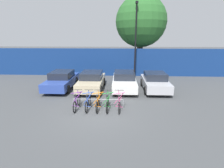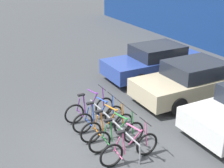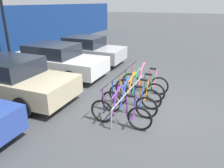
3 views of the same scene
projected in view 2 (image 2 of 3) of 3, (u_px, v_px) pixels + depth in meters
name	position (u px, v px, depth m)	size (l,w,h in m)	color
ground_plane	(93.00, 144.00, 8.75)	(120.00, 120.00, 0.00)	#424447
bike_rack	(112.00, 122.00, 8.95)	(3.02, 0.04, 0.57)	gray
bicycle_purple	(90.00, 109.00, 9.94)	(0.68, 1.71, 1.05)	black
bicycle_blue	(99.00, 118.00, 9.40)	(0.68, 1.71, 1.05)	black
bicycle_orange	(108.00, 127.00, 8.92)	(0.68, 1.71, 1.05)	black
bicycle_green	(117.00, 136.00, 8.46)	(0.68, 1.71, 1.05)	black
bicycle_pink	(130.00, 148.00, 7.92)	(0.68, 1.71, 1.05)	black
car_blue	(155.00, 61.00, 13.39)	(1.91, 4.43, 1.40)	#2D479E
car_beige	(192.00, 80.00, 11.34)	(1.91, 4.38, 1.40)	#C1B28E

